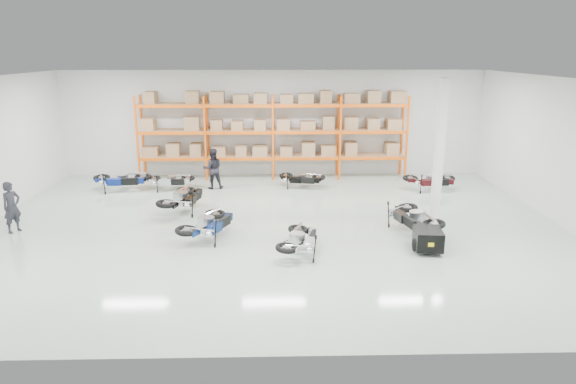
{
  "coord_description": "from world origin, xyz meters",
  "views": [
    {
      "loc": [
        0.09,
        -15.08,
        5.31
      ],
      "look_at": [
        0.47,
        0.08,
        1.1
      ],
      "focal_mm": 32.0,
      "sensor_mm": 36.0,
      "label": 1
    }
  ],
  "objects_px": {
    "moto_back_c": "(301,176)",
    "trailer": "(428,239)",
    "moto_silver_left": "(300,236)",
    "person_back": "(213,169)",
    "moto_black_far_left": "(183,194)",
    "moto_back_a": "(121,176)",
    "moto_back_b": "(170,178)",
    "moto_back_d": "(431,177)",
    "moto_blue_centre": "(209,220)",
    "person_left": "(12,207)",
    "moto_touring_right": "(413,213)"
  },
  "relations": [
    {
      "from": "moto_silver_left",
      "to": "person_back",
      "type": "relative_size",
      "value": 1.08
    },
    {
      "from": "moto_black_far_left",
      "to": "moto_silver_left",
      "type": "bearing_deg",
      "value": 147.88
    },
    {
      "from": "moto_back_c",
      "to": "trailer",
      "type": "bearing_deg",
      "value": -140.59
    },
    {
      "from": "moto_touring_right",
      "to": "trailer",
      "type": "relative_size",
      "value": 1.28
    },
    {
      "from": "moto_silver_left",
      "to": "moto_back_c",
      "type": "relative_size",
      "value": 1.07
    },
    {
      "from": "trailer",
      "to": "moto_back_d",
      "type": "xyz_separation_m",
      "value": [
        1.91,
        6.25,
        0.17
      ]
    },
    {
      "from": "moto_back_a",
      "to": "moto_back_d",
      "type": "distance_m",
      "value": 12.04
    },
    {
      "from": "moto_silver_left",
      "to": "person_left",
      "type": "relative_size",
      "value": 1.11
    },
    {
      "from": "moto_black_far_left",
      "to": "moto_back_a",
      "type": "bearing_deg",
      "value": -30.01
    },
    {
      "from": "moto_silver_left",
      "to": "moto_touring_right",
      "type": "distance_m",
      "value": 3.86
    },
    {
      "from": "moto_back_b",
      "to": "moto_back_d",
      "type": "distance_m",
      "value": 10.16
    },
    {
      "from": "moto_black_far_left",
      "to": "trailer",
      "type": "bearing_deg",
      "value": 166.06
    },
    {
      "from": "moto_silver_left",
      "to": "trailer",
      "type": "height_order",
      "value": "moto_silver_left"
    },
    {
      "from": "moto_touring_right",
      "to": "moto_back_a",
      "type": "relative_size",
      "value": 1.03
    },
    {
      "from": "moto_black_far_left",
      "to": "trailer",
      "type": "distance_m",
      "value": 8.17
    },
    {
      "from": "moto_back_d",
      "to": "person_left",
      "type": "relative_size",
      "value": 1.13
    },
    {
      "from": "moto_silver_left",
      "to": "moto_back_b",
      "type": "relative_size",
      "value": 1.08
    },
    {
      "from": "moto_blue_centre",
      "to": "person_left",
      "type": "xyz_separation_m",
      "value": [
        -5.95,
        0.76,
        0.19
      ]
    },
    {
      "from": "moto_silver_left",
      "to": "person_back",
      "type": "xyz_separation_m",
      "value": [
        -3.12,
        6.89,
        0.27
      ]
    },
    {
      "from": "moto_black_far_left",
      "to": "moto_back_a",
      "type": "height_order",
      "value": "moto_black_far_left"
    },
    {
      "from": "moto_black_far_left",
      "to": "moto_back_d",
      "type": "height_order",
      "value": "moto_black_far_left"
    },
    {
      "from": "moto_back_a",
      "to": "trailer",
      "type": "bearing_deg",
      "value": -127.39
    },
    {
      "from": "person_back",
      "to": "moto_blue_centre",
      "type": "bearing_deg",
      "value": 83.66
    },
    {
      "from": "person_back",
      "to": "moto_back_b",
      "type": "bearing_deg",
      "value": -6.42
    },
    {
      "from": "moto_blue_centre",
      "to": "moto_touring_right",
      "type": "height_order",
      "value": "moto_touring_right"
    },
    {
      "from": "moto_back_a",
      "to": "moto_back_c",
      "type": "xyz_separation_m",
      "value": [
        7.03,
        0.29,
        -0.08
      ]
    },
    {
      "from": "moto_back_c",
      "to": "moto_back_a",
      "type": "bearing_deg",
      "value": 107.36
    },
    {
      "from": "moto_black_far_left",
      "to": "moto_back_a",
      "type": "distance_m",
      "value": 3.99
    },
    {
      "from": "trailer",
      "to": "moto_back_a",
      "type": "distance_m",
      "value": 12.06
    },
    {
      "from": "moto_blue_centre",
      "to": "moto_back_b",
      "type": "height_order",
      "value": "moto_blue_centre"
    },
    {
      "from": "person_left",
      "to": "moto_black_far_left",
      "type": "bearing_deg",
      "value": -39.45
    },
    {
      "from": "moto_back_a",
      "to": "person_back",
      "type": "height_order",
      "value": "person_back"
    },
    {
      "from": "moto_back_c",
      "to": "moto_touring_right",
      "type": "bearing_deg",
      "value": -134.37
    },
    {
      "from": "moto_back_b",
      "to": "person_left",
      "type": "xyz_separation_m",
      "value": [
        -3.77,
        -4.75,
        0.29
      ]
    },
    {
      "from": "moto_back_b",
      "to": "person_back",
      "type": "bearing_deg",
      "value": -88.18
    },
    {
      "from": "trailer",
      "to": "moto_back_b",
      "type": "height_order",
      "value": "moto_back_b"
    },
    {
      "from": "moto_back_c",
      "to": "person_left",
      "type": "height_order",
      "value": "person_left"
    },
    {
      "from": "moto_blue_centre",
      "to": "moto_silver_left",
      "type": "relative_size",
      "value": 1.11
    },
    {
      "from": "person_left",
      "to": "person_back",
      "type": "distance_m",
      "value": 7.31
    },
    {
      "from": "moto_back_c",
      "to": "person_back",
      "type": "xyz_separation_m",
      "value": [
        -3.49,
        -0.03,
        0.31
      ]
    },
    {
      "from": "moto_black_far_left",
      "to": "moto_back_d",
      "type": "bearing_deg",
      "value": -151.27
    },
    {
      "from": "moto_blue_centre",
      "to": "person_back",
      "type": "relative_size",
      "value": 1.19
    },
    {
      "from": "moto_blue_centre",
      "to": "person_back",
      "type": "bearing_deg",
      "value": -60.91
    },
    {
      "from": "moto_blue_centre",
      "to": "moto_back_a",
      "type": "relative_size",
      "value": 1.01
    },
    {
      "from": "moto_back_d",
      "to": "person_left",
      "type": "distance_m",
      "value": 14.59
    },
    {
      "from": "moto_back_b",
      "to": "person_back",
      "type": "distance_m",
      "value": 1.7
    },
    {
      "from": "moto_back_a",
      "to": "moto_back_b",
      "type": "bearing_deg",
      "value": -91.36
    },
    {
      "from": "moto_blue_centre",
      "to": "moto_back_c",
      "type": "distance_m",
      "value": 6.42
    },
    {
      "from": "moto_black_far_left",
      "to": "moto_back_c",
      "type": "height_order",
      "value": "moto_black_far_left"
    },
    {
      "from": "moto_black_far_left",
      "to": "person_left",
      "type": "relative_size",
      "value": 1.28
    }
  ]
}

